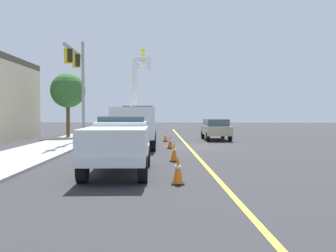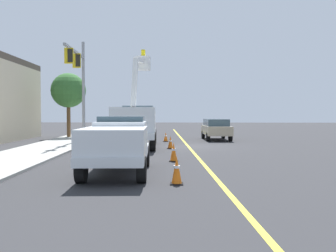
{
  "view_description": "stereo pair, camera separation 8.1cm",
  "coord_description": "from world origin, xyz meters",
  "px_view_note": "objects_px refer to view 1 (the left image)",
  "views": [
    {
      "loc": [
        -24.76,
        0.37,
        2.21
      ],
      "look_at": [
        -1.86,
        1.25,
        1.4
      ],
      "focal_mm": 40.67,
      "sensor_mm": 36.0,
      "label": 1
    },
    {
      "loc": [
        -24.76,
        0.29,
        2.21
      ],
      "look_at": [
        -1.86,
        1.25,
        1.4
      ],
      "focal_mm": 40.67,
      "sensor_mm": 36.0,
      "label": 2
    }
  ],
  "objects_px": {
    "traffic_cone_leading": "(178,170)",
    "traffic_cone_trailing": "(165,137)",
    "traffic_cone_mid_front": "(174,152)",
    "traffic_signal_mast": "(79,74)",
    "service_pickup_truck": "(119,143)",
    "utility_bucket_truck": "(136,122)",
    "passing_minivan": "(216,128)",
    "traffic_cone_mid_rear": "(170,142)"
  },
  "relations": [
    {
      "from": "service_pickup_truck",
      "to": "utility_bucket_truck",
      "type": "bearing_deg",
      "value": 3.68
    },
    {
      "from": "passing_minivan",
      "to": "traffic_cone_mid_rear",
      "type": "xyz_separation_m",
      "value": [
        -7.69,
        3.42,
        -0.59
      ]
    },
    {
      "from": "utility_bucket_truck",
      "to": "traffic_cone_mid_front",
      "type": "bearing_deg",
      "value": -160.42
    },
    {
      "from": "utility_bucket_truck",
      "to": "service_pickup_truck",
      "type": "height_order",
      "value": "utility_bucket_truck"
    },
    {
      "from": "service_pickup_truck",
      "to": "passing_minivan",
      "type": "height_order",
      "value": "service_pickup_truck"
    },
    {
      "from": "traffic_cone_mid_front",
      "to": "utility_bucket_truck",
      "type": "bearing_deg",
      "value": 19.58
    },
    {
      "from": "traffic_cone_leading",
      "to": "traffic_cone_trailing",
      "type": "distance_m",
      "value": 17.31
    },
    {
      "from": "traffic_cone_mid_front",
      "to": "traffic_cone_trailing",
      "type": "xyz_separation_m",
      "value": [
        11.8,
        0.92,
        -0.08
      ]
    },
    {
      "from": "utility_bucket_truck",
      "to": "service_pickup_truck",
      "type": "xyz_separation_m",
      "value": [
        -10.9,
        -0.7,
        -0.48
      ]
    },
    {
      "from": "service_pickup_truck",
      "to": "passing_minivan",
      "type": "xyz_separation_m",
      "value": [
        17.26,
        -4.99,
        -0.15
      ]
    },
    {
      "from": "service_pickup_truck",
      "to": "traffic_signal_mast",
      "type": "xyz_separation_m",
      "value": [
        13.48,
        5.14,
        3.84
      ]
    },
    {
      "from": "service_pickup_truck",
      "to": "traffic_cone_mid_front",
      "type": "xyz_separation_m",
      "value": [
        3.5,
        -1.93,
        -0.69
      ]
    },
    {
      "from": "traffic_cone_leading",
      "to": "traffic_cone_trailing",
      "type": "xyz_separation_m",
      "value": [
        17.27,
        1.16,
        -0.08
      ]
    },
    {
      "from": "passing_minivan",
      "to": "traffic_signal_mast",
      "type": "distance_m",
      "value": 11.52
    },
    {
      "from": "utility_bucket_truck",
      "to": "passing_minivan",
      "type": "height_order",
      "value": "utility_bucket_truck"
    },
    {
      "from": "service_pickup_truck",
      "to": "traffic_signal_mast",
      "type": "bearing_deg",
      "value": 20.88
    },
    {
      "from": "passing_minivan",
      "to": "traffic_cone_leading",
      "type": "distance_m",
      "value": 19.44
    },
    {
      "from": "traffic_signal_mast",
      "to": "utility_bucket_truck",
      "type": "bearing_deg",
      "value": -120.12
    },
    {
      "from": "utility_bucket_truck",
      "to": "traffic_signal_mast",
      "type": "xyz_separation_m",
      "value": [
        2.58,
        4.44,
        3.35
      ]
    },
    {
      "from": "traffic_cone_leading",
      "to": "traffic_cone_mid_rear",
      "type": "relative_size",
      "value": 1.12
    },
    {
      "from": "utility_bucket_truck",
      "to": "traffic_cone_leading",
      "type": "distance_m",
      "value": 13.24
    },
    {
      "from": "traffic_signal_mast",
      "to": "traffic_cone_mid_rear",
      "type": "bearing_deg",
      "value": -120.22
    },
    {
      "from": "passing_minivan",
      "to": "traffic_cone_mid_front",
      "type": "bearing_deg",
      "value": 167.45
    },
    {
      "from": "utility_bucket_truck",
      "to": "passing_minivan",
      "type": "xyz_separation_m",
      "value": [
        6.36,
        -5.69,
        -0.63
      ]
    },
    {
      "from": "passing_minivan",
      "to": "traffic_cone_trailing",
      "type": "distance_m",
      "value": 4.48
    },
    {
      "from": "service_pickup_truck",
      "to": "traffic_cone_mid_rear",
      "type": "height_order",
      "value": "service_pickup_truck"
    },
    {
      "from": "utility_bucket_truck",
      "to": "traffic_cone_mid_rear",
      "type": "distance_m",
      "value": 2.9
    },
    {
      "from": "traffic_cone_leading",
      "to": "utility_bucket_truck",
      "type": "bearing_deg",
      "value": 12.58
    },
    {
      "from": "passing_minivan",
      "to": "traffic_cone_mid_rear",
      "type": "height_order",
      "value": "passing_minivan"
    },
    {
      "from": "traffic_cone_leading",
      "to": "traffic_cone_mid_front",
      "type": "bearing_deg",
      "value": 2.52
    },
    {
      "from": "traffic_cone_leading",
      "to": "traffic_cone_trailing",
      "type": "relative_size",
      "value": 1.23
    },
    {
      "from": "traffic_cone_trailing",
      "to": "traffic_signal_mast",
      "type": "xyz_separation_m",
      "value": [
        -1.83,
        6.15,
        4.6
      ]
    },
    {
      "from": "utility_bucket_truck",
      "to": "traffic_cone_mid_rear",
      "type": "height_order",
      "value": "utility_bucket_truck"
    },
    {
      "from": "traffic_cone_trailing",
      "to": "traffic_cone_mid_front",
      "type": "bearing_deg",
      "value": -175.53
    },
    {
      "from": "service_pickup_truck",
      "to": "traffic_cone_mid_rear",
      "type": "bearing_deg",
      "value": -9.3
    },
    {
      "from": "traffic_cone_leading",
      "to": "traffic_cone_mid_front",
      "type": "height_order",
      "value": "traffic_cone_leading"
    },
    {
      "from": "service_pickup_truck",
      "to": "traffic_cone_leading",
      "type": "distance_m",
      "value": 3.01
    },
    {
      "from": "traffic_cone_leading",
      "to": "traffic_signal_mast",
      "type": "xyz_separation_m",
      "value": [
        15.45,
        7.31,
        4.52
      ]
    },
    {
      "from": "utility_bucket_truck",
      "to": "passing_minivan",
      "type": "bearing_deg",
      "value": -41.84
    },
    {
      "from": "traffic_cone_mid_rear",
      "to": "traffic_cone_trailing",
      "type": "bearing_deg",
      "value": 5.59
    },
    {
      "from": "traffic_cone_leading",
      "to": "traffic_cone_mid_rear",
      "type": "bearing_deg",
      "value": 2.99
    },
    {
      "from": "traffic_cone_leading",
      "to": "traffic_cone_trailing",
      "type": "bearing_deg",
      "value": 3.85
    }
  ]
}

